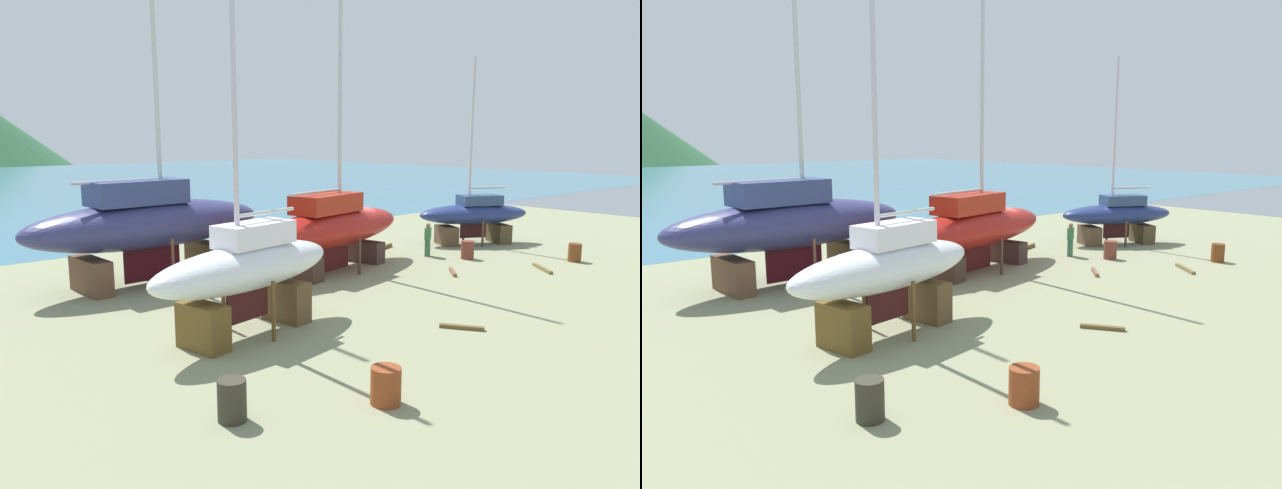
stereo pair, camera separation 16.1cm
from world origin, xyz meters
TOP-DOWN VIEW (x-y plane):
  - ground_plane at (0.00, -3.83)m, footprint 51.49×51.49m
  - sea_water at (0.00, 52.49)m, footprint 138.96×86.88m
  - sailboat_far_slipway at (-1.43, -1.10)m, footprint 9.25×4.18m
  - sailboat_small_center at (8.52, -1.17)m, footprint 6.25×4.49m
  - sailboat_mid_port at (-8.88, -5.76)m, footprint 6.89×3.03m
  - sailboat_large_starboard at (-8.18, 1.90)m, footprint 9.93×3.31m
  - worker at (4.03, -1.78)m, footprint 0.50×0.42m
  - barrel_rust_near at (-12.23, -10.09)m, footprint 0.60×0.60m
  - barrel_tar_black at (-9.31, -11.58)m, footprint 0.89×0.89m
  - barrel_rust_far at (-0.68, 4.13)m, footprint 0.65×0.97m
  - barrel_ochre at (4.92, -3.41)m, footprint 0.81×0.81m
  - barrel_by_slipway at (8.10, -6.95)m, footprint 0.81×0.81m
  - timber_plank_near at (5.38, -6.92)m, footprint 1.19×1.49m
  - timber_short_cross at (-3.85, -9.55)m, footprint 0.86×1.19m
  - timber_long_aft at (3.26, 0.61)m, footprint 2.65×0.97m
  - timber_short_skew at (1.93, -4.85)m, footprint 1.05×1.05m

SIDE VIEW (x-z plane):
  - ground_plane at x=0.00m, z-range 0.00..0.00m
  - sea_water at x=0.00m, z-range 0.00..0.00m
  - timber_short_cross at x=-3.85m, z-range 0.00..0.11m
  - timber_plank_near at x=5.38m, z-range 0.00..0.13m
  - timber_short_skew at x=1.93m, z-range 0.00..0.14m
  - timber_long_aft at x=3.26m, z-range 0.00..0.18m
  - barrel_rust_far at x=-0.68m, z-range 0.00..0.53m
  - barrel_tar_black at x=-9.31m, z-range 0.00..0.82m
  - barrel_by_slipway at x=8.10m, z-range 0.00..0.83m
  - barrel_ochre at x=4.92m, z-range 0.00..0.84m
  - barrel_rust_near at x=-12.23m, z-range 0.00..0.87m
  - worker at x=4.03m, z-range 0.03..1.61m
  - sailboat_small_center at x=8.52m, z-range -3.25..6.29m
  - sailboat_far_slipway at x=-1.43m, z-range -5.70..9.46m
  - sailboat_mid_port at x=-8.88m, z-range -3.24..7.08m
  - sailboat_large_starboard at x=-8.18m, z-range -6.16..10.83m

